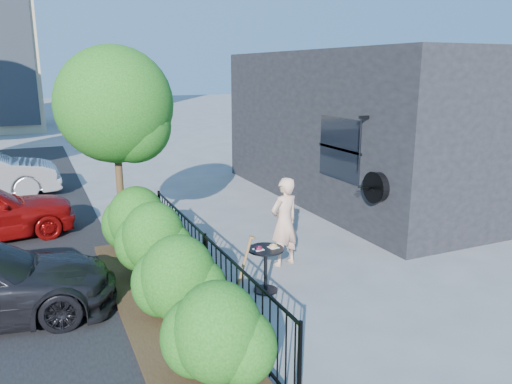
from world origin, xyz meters
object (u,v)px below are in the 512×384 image
patio_tree (119,112)px  cafe_table (266,262)px  shovel (239,283)px  woman (284,222)px

patio_tree → cafe_table: patio_tree is taller
patio_tree → shovel: bearing=-74.4°
woman → shovel: 2.21m
patio_tree → woman: patio_tree is taller
cafe_table → patio_tree: bearing=120.9°
woman → shovel: woman is taller
shovel → woman: bearing=45.5°
patio_tree → cafe_table: bearing=-59.1°
cafe_table → shovel: (-0.74, -0.66, 0.04)m
patio_tree → shovel: patio_tree is taller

